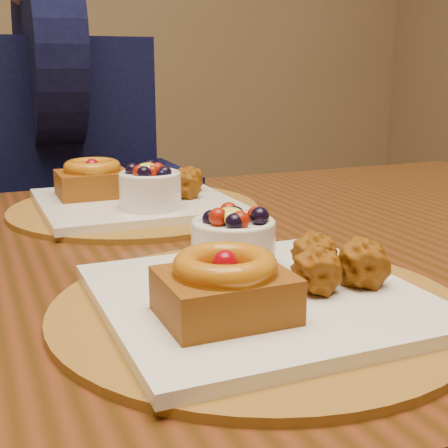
{
  "coord_description": "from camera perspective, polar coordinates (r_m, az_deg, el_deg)",
  "views": [
    {
      "loc": [
        -0.18,
        -0.59,
        0.97
      ],
      "look_at": [
        0.05,
        -0.06,
        0.83
      ],
      "focal_mm": 50.0,
      "sensor_mm": 36.0,
      "label": 1
    }
  ],
  "objects": [
    {
      "name": "diner",
      "position": [
        1.36,
        -15.44,
        8.51
      ],
      "size": [
        0.49,
        0.48,
        0.79
      ],
      "rotation": [
        0.0,
        0.0,
        -0.22
      ],
      "color": "black",
      "rests_on": "ground"
    },
    {
      "name": "place_setting_near",
      "position": [
        0.57,
        2.85,
        -5.78
      ],
      "size": [
        0.38,
        0.38,
        0.08
      ],
      "color": "brown",
      "rests_on": "dining_table"
    },
    {
      "name": "dining_table",
      "position": [
        0.79,
        -3.86,
        -7.61
      ],
      "size": [
        1.6,
        0.9,
        0.76
      ],
      "color": "#3C220A",
      "rests_on": "ground"
    },
    {
      "name": "place_setting_far",
      "position": [
        0.96,
        -8.29,
        2.52
      ],
      "size": [
        0.38,
        0.38,
        0.09
      ],
      "color": "brown",
      "rests_on": "dining_table"
    }
  ]
}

